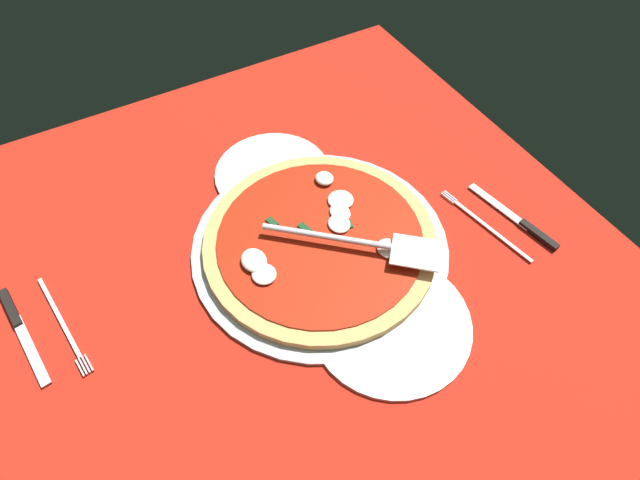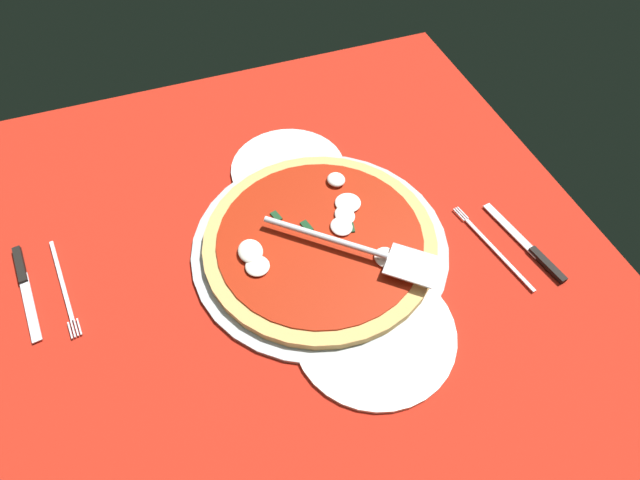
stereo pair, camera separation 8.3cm
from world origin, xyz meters
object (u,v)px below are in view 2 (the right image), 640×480
Objects in this scene: dinner_plate_left at (288,169)px; dinner_plate_right at (374,332)px; place_setting_near at (44,287)px; pizza at (320,240)px; pizza_server at (359,248)px; place_setting_far at (512,249)px.

dinner_plate_right is (36.36, 1.60, 0.00)cm from dinner_plate_left.
dinner_plate_right is at bearing 53.08° from place_setting_near.
place_setting_near reaches higher than dinner_plate_right.
dinner_plate_right is at bearing 2.52° from dinner_plate_left.
pizza_server is (5.37, 4.46, 2.61)cm from pizza.
dinner_plate_left and dinner_plate_right have the same top height.
pizza_server reaches higher than dinner_plate_left.
place_setting_near is 0.98× the size of place_setting_far.
dinner_plate_left is 36.40cm from dinner_plate_right.
dinner_plate_right is 0.63× the size of pizza.
dinner_plate_left is 0.56× the size of pizza.
pizza_server is at bearing 67.05° from place_setting_far.
place_setting_far reaches higher than dinner_plate_right.
pizza_server is (-12.22, 2.34, 4.05)cm from dinner_plate_right.
place_setting_far is at bearing 43.83° from dinner_plate_left.
dinner_plate_left is 1.04× the size of place_setting_near.
dinner_plate_left is 18.83cm from pizza.
pizza_server reaches higher than place_setting_near.
place_setting_near is (-7.26, -43.22, -1.58)cm from pizza.
dinner_plate_left is 41.83cm from place_setting_far.
pizza_server reaches higher than place_setting_far.
pizza is at bearing 72.28° from place_setting_near.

